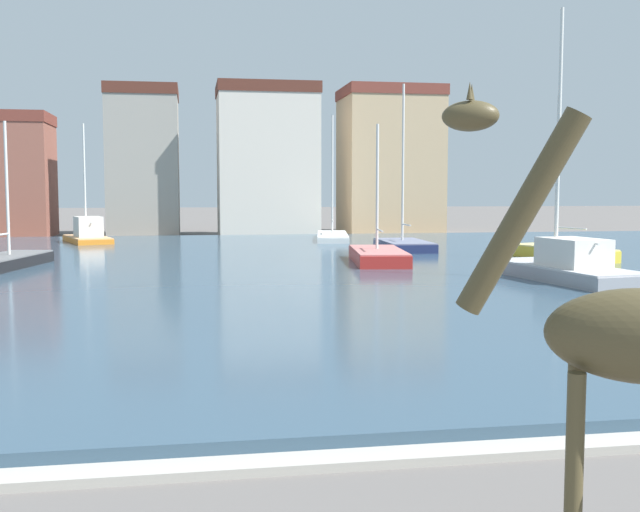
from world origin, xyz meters
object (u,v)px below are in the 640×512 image
object	(u,v)px
sailboat_orange	(86,237)
sailboat_black	(11,263)
sailboat_navy	(402,247)
sailboat_yellow	(552,254)
sailboat_red	(376,258)
sailboat_white	(332,238)
sailboat_grey	(556,270)
giraffe_statue	(627,346)

from	to	relation	value
sailboat_orange	sailboat_black	bearing A→B (deg)	-94.17
sailboat_black	sailboat_orange	bearing A→B (deg)	85.83
sailboat_navy	sailboat_yellow	size ratio (longest dim) A/B	1.16
sailboat_red	sailboat_yellow	world-z (taller)	sailboat_yellow
sailboat_navy	sailboat_white	bearing A→B (deg)	103.03
sailboat_orange	sailboat_grey	bearing A→B (deg)	-49.99
giraffe_statue	sailboat_orange	xyz separation A→B (m)	(-9.47, 41.40, -1.57)
giraffe_statue	sailboat_navy	xyz separation A→B (m)	(7.52, 32.95, -1.73)
giraffe_statue	sailboat_orange	size ratio (longest dim) A/B	0.58
sailboat_grey	sailboat_orange	distance (m)	29.01
sailboat_grey	sailboat_black	distance (m)	21.17
sailboat_navy	sailboat_orange	distance (m)	18.98
sailboat_orange	sailboat_yellow	bearing A→B (deg)	-33.51
sailboat_grey	sailboat_black	world-z (taller)	sailboat_grey
sailboat_yellow	sailboat_black	size ratio (longest dim) A/B	1.12
sailboat_white	sailboat_orange	bearing A→B (deg)	-178.54
sailboat_grey	sailboat_yellow	bearing A→B (deg)	64.14
sailboat_yellow	sailboat_white	bearing A→B (deg)	115.84
giraffe_statue	sailboat_red	distance (m)	26.96
giraffe_statue	sailboat_white	world-z (taller)	sailboat_white
sailboat_grey	sailboat_white	distance (m)	22.90
sailboat_yellow	sailboat_black	xyz separation A→B (m)	(-23.33, 0.27, -0.05)
giraffe_statue	sailboat_yellow	bearing A→B (deg)	64.35
sailboat_black	sailboat_white	size ratio (longest dim) A/B	0.76
sailboat_grey	sailboat_white	bearing A→B (deg)	99.30
sailboat_red	sailboat_black	distance (m)	15.11
sailboat_grey	sailboat_red	bearing A→B (deg)	122.16
giraffe_statue	sailboat_red	size ratio (longest dim) A/B	0.63
sailboat_black	sailboat_yellow	bearing A→B (deg)	-0.65
sailboat_navy	sailboat_yellow	world-z (taller)	sailboat_navy
sailboat_white	sailboat_navy	bearing A→B (deg)	-76.97
giraffe_statue	sailboat_navy	distance (m)	33.84
sailboat_red	sailboat_yellow	bearing A→B (deg)	1.01
sailboat_grey	sailboat_orange	bearing A→B (deg)	130.01
sailboat_grey	sailboat_navy	bearing A→B (deg)	96.87
sailboat_navy	sailboat_black	distance (m)	19.03
giraffe_statue	sailboat_white	size ratio (longest dim) A/B	0.48
sailboat_orange	sailboat_white	xyz separation A→B (m)	(14.95, 0.38, -0.22)
sailboat_navy	sailboat_yellow	distance (m)	8.22
sailboat_orange	sailboat_navy	bearing A→B (deg)	-26.44
sailboat_black	sailboat_white	world-z (taller)	sailboat_white
sailboat_red	sailboat_black	xyz separation A→B (m)	(-15.10, 0.41, -0.03)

